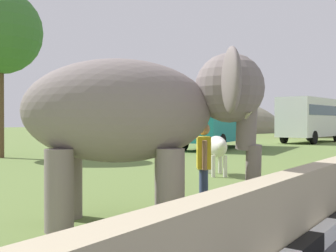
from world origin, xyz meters
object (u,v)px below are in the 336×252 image
person_handler (204,163)px  cow_near (217,147)px  bus_red (316,118)px  bus_teal (217,115)px  bus_white (312,117)px  elephant (139,113)px

person_handler → cow_near: size_ratio=0.95×
person_handler → bus_red: size_ratio=0.16×
person_handler → bus_red: (40.94, 9.54, 1.16)m
bus_teal → bus_red: (24.84, 1.00, 0.00)m
bus_red → person_handler: bearing=-166.9°
bus_white → elephant: bearing=-168.9°
person_handler → cow_near: 5.37m
elephant → bus_teal: size_ratio=0.47×
person_handler → bus_red: 42.05m
bus_teal → bus_white: same height
bus_white → cow_near: size_ratio=4.79×
bus_teal → cow_near: bearing=-151.3°
elephant → cow_near: 6.42m
person_handler → cow_near: bearing=26.2°
cow_near → bus_teal: bearing=28.7°
elephant → bus_red: bearing=12.1°
bus_teal → bus_white: 11.39m
bus_red → cow_near: 36.85m
elephant → cow_near: size_ratio=2.24×
person_handler → bus_teal: bus_teal is taller
person_handler → bus_white: bearing=12.5°
bus_red → bus_teal: bearing=-177.7°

